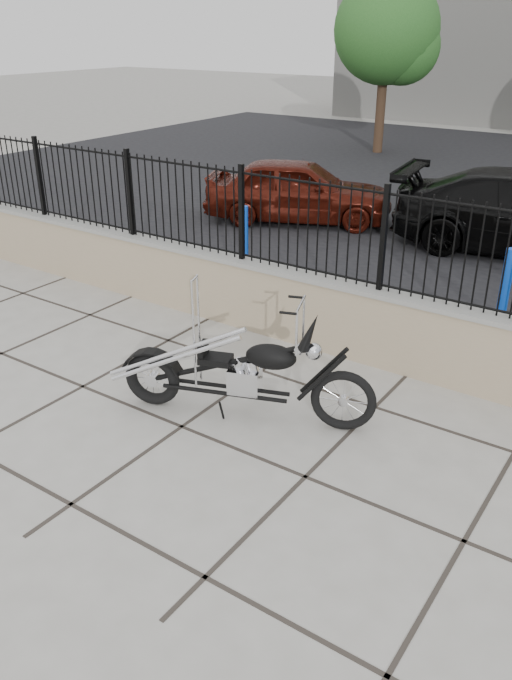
{
  "coord_description": "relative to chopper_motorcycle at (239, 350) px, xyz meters",
  "views": [
    {
      "loc": [
        3.95,
        -4.38,
        3.82
      ],
      "look_at": [
        0.37,
        0.83,
        0.78
      ],
      "focal_mm": 35.0,
      "sensor_mm": 36.0,
      "label": 1
    }
  ],
  "objects": [
    {
      "name": "bollard_a",
      "position": [
        -2.84,
        4.09,
        -0.27
      ],
      "size": [
        0.15,
        0.15,
        1.02
      ],
      "primitive_type": "cylinder",
      "rotation": [
        0.0,
        0.0,
        0.3
      ],
      "color": "#0E25DB",
      "rests_on": "ground_plane"
    },
    {
      "name": "tree_left",
      "position": [
        -5.67,
        15.57,
        2.99
      ],
      "size": [
        3.19,
        3.19,
        5.38
      ],
      "rotation": [
        0.0,
        0.0,
        -0.15
      ],
      "color": "#382619",
      "rests_on": "ground_plane"
    },
    {
      "name": "retaining_wall",
      "position": [
        -0.37,
        1.97,
        -0.3
      ],
      "size": [
        14.0,
        0.36,
        0.96
      ],
      "primitive_type": "cube",
      "color": "gray",
      "rests_on": "ground_plane"
    },
    {
      "name": "ground_plane",
      "position": [
        -0.37,
        -0.53,
        -0.78
      ],
      "size": [
        90.0,
        90.0,
        0.0
      ],
      "primitive_type": "plane",
      "color": "#99968E",
      "rests_on": "ground"
    },
    {
      "name": "parking_lot",
      "position": [
        -0.37,
        11.97,
        -0.78
      ],
      "size": [
        30.0,
        30.0,
        0.0
      ],
      "primitive_type": "plane",
      "color": "black",
      "rests_on": "ground"
    },
    {
      "name": "bollard_b",
      "position": [
        1.63,
        3.84,
        -0.21
      ],
      "size": [
        0.16,
        0.16,
        1.15
      ],
      "primitive_type": "cylinder",
      "rotation": [
        0.0,
        0.0,
        0.18
      ],
      "color": "#0C49B4",
      "rests_on": "ground_plane"
    },
    {
      "name": "car_red",
      "position": [
        -3.5,
        6.98,
        -0.12
      ],
      "size": [
        4.18,
        3.0,
        1.32
      ],
      "primitive_type": "imported",
      "rotation": [
        0.0,
        0.0,
        1.99
      ],
      "color": "#46120A",
      "rests_on": "parking_lot"
    },
    {
      "name": "chopper_motorcycle",
      "position": [
        0.0,
        0.0,
        0.0
      ],
      "size": [
        2.6,
        1.33,
        1.56
      ],
      "primitive_type": null,
      "rotation": [
        0.0,
        0.0,
        0.35
      ],
      "color": "black",
      "rests_on": "ground_plane"
    },
    {
      "name": "iron_fence",
      "position": [
        -0.37,
        1.97,
        0.78
      ],
      "size": [
        14.0,
        0.08,
        1.2
      ],
      "primitive_type": "cube",
      "color": "black",
      "rests_on": "retaining_wall"
    }
  ]
}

